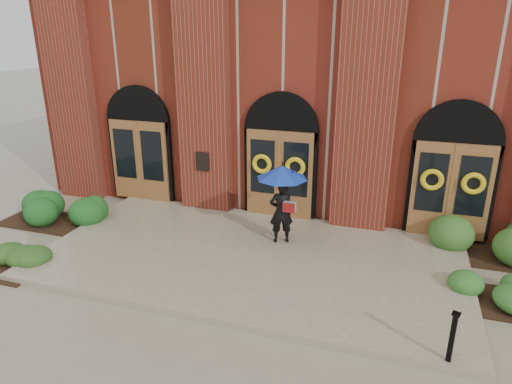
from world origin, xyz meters
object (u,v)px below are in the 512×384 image
at_px(man_with_umbrella, 282,189).
at_px(hedge_wall_left, 56,211).
at_px(hedge_wall_right, 477,238).
at_px(metal_post, 452,336).

xyz_separation_m(man_with_umbrella, hedge_wall_left, (-6.48, -0.58, -1.18)).
bearing_deg(hedge_wall_right, hedge_wall_left, -171.35).
bearing_deg(man_with_umbrella, hedge_wall_left, -18.27).
height_order(man_with_umbrella, hedge_wall_right, man_with_umbrella).
relative_size(man_with_umbrella, metal_post, 2.18).
relative_size(metal_post, hedge_wall_left, 0.31).
xyz_separation_m(metal_post, hedge_wall_right, (0.90, 4.55, -0.21)).
distance_m(man_with_umbrella, hedge_wall_left, 6.62).
xyz_separation_m(hedge_wall_left, hedge_wall_right, (11.17, 1.70, 0.05)).
relative_size(man_with_umbrella, hedge_wall_right, 0.60).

